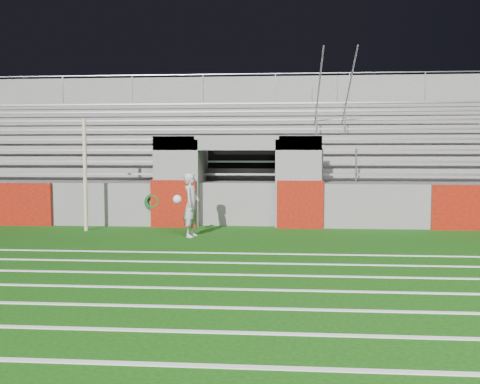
{
  "coord_description": "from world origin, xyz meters",
  "views": [
    {
      "loc": [
        1.3,
        -12.06,
        2.07
      ],
      "look_at": [
        0.2,
        1.8,
        1.1
      ],
      "focal_mm": 40.0,
      "sensor_mm": 36.0,
      "label": 1
    }
  ],
  "objects": [
    {
      "name": "stadium_structure",
      "position": [
        0.0,
        7.97,
        1.49
      ],
      "size": [
        26.0,
        8.48,
        5.42
      ],
      "color": "#5E5C59",
      "rests_on": "ground"
    },
    {
      "name": "ground",
      "position": [
        0.0,
        0.0,
        0.0
      ],
      "size": [
        90.0,
        90.0,
        0.0
      ],
      "primitive_type": "plane",
      "color": "#12430B",
      "rests_on": "ground"
    },
    {
      "name": "field_post",
      "position": [
        -4.04,
        2.04,
        1.52
      ],
      "size": [
        0.11,
        0.11,
        3.04
      ],
      "primitive_type": "cylinder",
      "color": "tan",
      "rests_on": "ground"
    },
    {
      "name": "hose_coil",
      "position": [
        -2.41,
        2.93,
        0.72
      ],
      "size": [
        0.49,
        0.13,
        0.49
      ],
      "color": "#0C4017",
      "rests_on": "ground"
    },
    {
      "name": "goalkeeper_with_ball",
      "position": [
        -0.99,
        1.2,
        0.82
      ],
      "size": [
        0.68,
        0.64,
        1.63
      ],
      "color": "#9EA1A7",
      "rests_on": "ground"
    },
    {
      "name": "field_markings",
      "position": [
        0.0,
        -5.0,
        0.01
      ],
      "size": [
        28.0,
        8.09,
        0.01
      ],
      "color": "white",
      "rests_on": "ground"
    }
  ]
}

